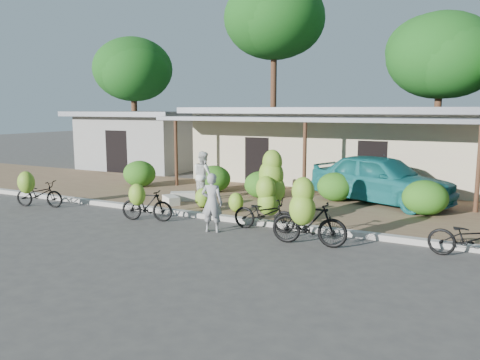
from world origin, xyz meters
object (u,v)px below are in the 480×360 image
at_px(sack_near, 183,196).
at_px(vendor, 212,203).
at_px(bike_far_left, 37,192).
at_px(bystander, 203,175).
at_px(bike_right, 307,218).
at_px(bike_center, 268,197).
at_px(teal_van, 381,179).
at_px(bike_far_right, 471,239).
at_px(tree_center_right, 437,54).
at_px(bike_left, 145,203).
at_px(tree_back_left, 132,68).
at_px(sack_far, 171,200).
at_px(tree_far_center, 272,17).

height_order(sack_near, vendor, vendor).
bearing_deg(sack_near, vendor, -44.37).
relative_size(bike_far_left, bystander, 1.05).
relative_size(bike_right, sack_near, 2.23).
height_order(bike_center, teal_van, bike_center).
distance_m(bike_far_right, teal_van, 5.73).
relative_size(tree_center_right, bike_right, 4.29).
distance_m(bike_left, sack_near, 2.72).
height_order(tree_back_left, bystander, tree_back_left).
height_order(vendor, bystander, bystander).
relative_size(sack_near, sack_far, 1.13).
xyz_separation_m(tree_back_left, tree_center_right, (17.00, 3.50, 0.30)).
height_order(bike_left, bystander, bystander).
xyz_separation_m(tree_back_left, sack_near, (10.18, -9.63, -5.49)).
distance_m(tree_far_center, tree_center_right, 9.35).
relative_size(bike_far_right, sack_near, 2.22).
bearing_deg(teal_van, bike_left, 154.27).
height_order(tree_far_center, bike_right, tree_far_center).
distance_m(tree_back_left, sack_far, 15.53).
bearing_deg(vendor, sack_far, -48.14).
bearing_deg(bike_far_left, bike_right, -107.60).
bearing_deg(tree_center_right, bike_left, -111.82).
relative_size(bike_far_left, sack_far, 2.39).
relative_size(bike_right, bike_far_right, 1.00).
xyz_separation_m(bike_far_left, bystander, (4.52, 3.27, 0.43)).
height_order(bike_right, vendor, bike_right).
bearing_deg(bike_far_right, bike_left, 101.57).
height_order(sack_near, sack_far, sack_near).
xyz_separation_m(bike_left, bike_right, (5.07, -0.27, 0.18)).
relative_size(tree_back_left, tree_far_center, 0.70).
bearing_deg(teal_van, bike_right, -165.39).
distance_m(bike_right, teal_van, 5.70).
bearing_deg(bike_left, tree_center_right, -36.86).
xyz_separation_m(bike_left, bike_far_right, (8.58, 0.46, -0.07)).
xyz_separation_m(tree_center_right, sack_near, (-6.82, -13.13, -5.79)).
bearing_deg(tree_back_left, bystander, -40.40).
xyz_separation_m(bike_right, sack_near, (-5.57, 2.94, -0.45)).
height_order(bystander, teal_van, bystander).
distance_m(bike_right, sack_near, 6.31).
xyz_separation_m(sack_near, bystander, (0.54, 0.51, 0.70)).
xyz_separation_m(bike_far_left, sack_far, (3.99, 2.05, -0.28)).
distance_m(bike_far_right, bystander, 8.97).
bearing_deg(bike_far_right, teal_van, 38.85).
distance_m(bike_left, teal_van, 7.85).
relative_size(bike_right, sack_far, 2.53).
bearing_deg(sack_near, bike_right, -27.82).
relative_size(tree_back_left, vendor, 4.73).
bearing_deg(tree_center_right, tree_back_left, -168.37).
bearing_deg(tree_back_left, tree_center_right, 11.63).
height_order(bike_right, teal_van, teal_van).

